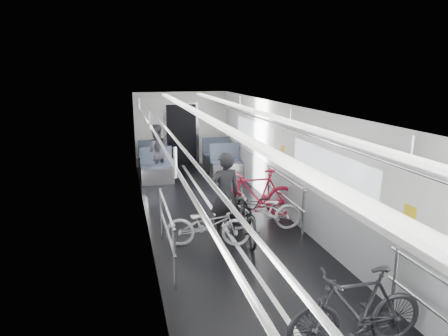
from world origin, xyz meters
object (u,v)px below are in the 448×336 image
object	(u,v)px
bike_left_far	(208,225)
bike_right_mid	(263,211)
bike_right_far	(257,195)
person_standing	(225,195)
bike_aisle	(247,213)
person_seated	(156,152)
bike_right_near	(357,310)

from	to	relation	value
bike_left_far	bike_right_mid	xyz separation A→B (m)	(1.20, 0.44, -0.00)
bike_right_far	person_standing	size ratio (longest dim) A/B	1.08
bike_left_far	bike_aisle	bearing A→B (deg)	-59.90
bike_right_far	bike_right_mid	bearing A→B (deg)	-6.09
person_seated	bike_right_mid	bearing A→B (deg)	106.47
bike_left_far	person_seated	xyz separation A→B (m)	(-0.48, 4.75, 0.40)
bike_left_far	bike_aisle	size ratio (longest dim) A/B	0.87
person_standing	bike_right_mid	bearing A→B (deg)	179.19
bike_aisle	bike_right_mid	bearing A→B (deg)	35.69
bike_aisle	person_standing	size ratio (longest dim) A/B	1.06
bike_right_near	person_seated	size ratio (longest dim) A/B	1.04
bike_aisle	bike_left_far	bearing A→B (deg)	-157.76
bike_right_far	bike_right_near	bearing A→B (deg)	-1.38
bike_right_mid	person_seated	world-z (taller)	person_seated
bike_right_mid	bike_right_far	bearing A→B (deg)	-176.43
bike_right_near	person_standing	xyz separation A→B (m)	(-0.63, 3.43, 0.32)
bike_right_near	bike_right_mid	xyz separation A→B (m)	(0.17, 3.54, -0.10)
bike_right_mid	bike_right_far	size ratio (longest dim) A/B	0.85
bike_left_far	bike_right_far	bearing A→B (deg)	-36.38
bike_right_near	bike_aisle	distance (m)	3.33
person_seated	bike_right_far	bearing A→B (deg)	110.65
bike_right_mid	person_seated	distance (m)	4.64
bike_right_far	person_seated	distance (m)	4.12
bike_left_far	person_seated	world-z (taller)	person_seated
bike_right_far	person_seated	size ratio (longest dim) A/B	1.11
bike_right_near	bike_right_mid	bearing A→B (deg)	178.82
bike_right_mid	bike_aisle	xyz separation A→B (m)	(-0.40, -0.22, 0.06)
bike_left_far	bike_right_near	world-z (taller)	bike_right_near
person_standing	bike_right_near	bearing A→B (deg)	91.25
bike_left_far	bike_right_mid	bearing A→B (deg)	-55.18
bike_right_mid	bike_left_far	bearing A→B (deg)	-57.91
bike_right_far	bike_left_far	bearing A→B (deg)	-48.78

